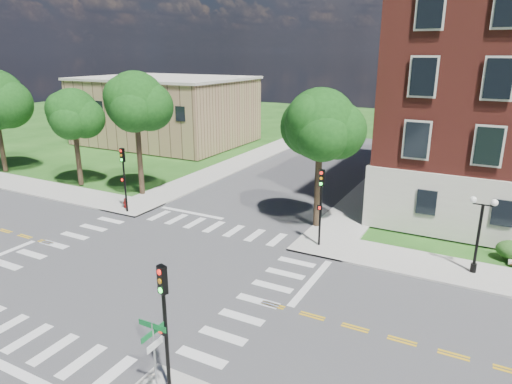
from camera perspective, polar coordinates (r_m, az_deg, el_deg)
The scene contains 17 objects.
ground at distance 26.41m, azimuth -13.93°, elevation -9.37°, with size 160.00×160.00×0.00m, color #1C4914.
road_ew at distance 26.40m, azimuth -13.93°, elevation -9.36°, with size 90.00×12.00×0.01m, color #3D3D3F.
road_ns at distance 26.40m, azimuth -13.93°, elevation -9.36°, with size 12.00×90.00×0.01m, color #3D3D3F.
sidewalk_ne at distance 34.66m, azimuth 24.81°, elevation -3.88°, with size 34.00×34.00×0.12m.
sidewalk_nw at distance 46.90m, azimuth -15.70°, elevation 2.34°, with size 34.00×34.00×0.12m.
crosswalk_east at distance 22.70m, azimuth 0.24°, elevation -13.49°, with size 2.20×10.20×0.02m, color silver, non-canonical shape.
stop_bar_east at distance 24.53m, azimuth 6.95°, elevation -11.12°, with size 0.40×5.50×0.00m, color silver.
secondary_building at distance 61.26m, azimuth -11.18°, elevation 10.05°, with size 20.40×15.40×8.30m.
tree_b at distance 42.63m, azimuth -21.90°, elevation 9.04°, with size 4.30×4.30×8.50m.
tree_c at distance 38.04m, azimuth -14.84°, elevation 10.81°, with size 4.80×4.80×10.04m.
tree_d at distance 29.93m, azimuth 8.05°, elevation 8.34°, with size 4.66×4.66×9.31m.
traffic_signal_se at distance 16.13m, azimuth -11.40°, elevation -14.59°, with size 0.37×0.44×4.80m.
traffic_signal_ne at distance 27.56m, azimuth 8.10°, elevation -0.72°, with size 0.38×0.46×4.80m.
traffic_signal_nw at distance 34.58m, azimuth -16.21°, elevation 2.46°, with size 0.34×0.38×4.80m.
twin_lamp_west at distance 26.84m, azimuth 26.11°, elevation -4.38°, with size 1.36×0.36×4.23m.
street_sign_pole at distance 16.12m, azimuth -12.62°, elevation -18.43°, with size 1.10×1.10×3.10m.
fire_hydrant at distance 36.27m, azimuth -15.99°, elevation -1.33°, with size 0.35×0.35×0.75m.
Camera 1 is at (16.24, -17.29, 11.60)m, focal length 32.00 mm.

